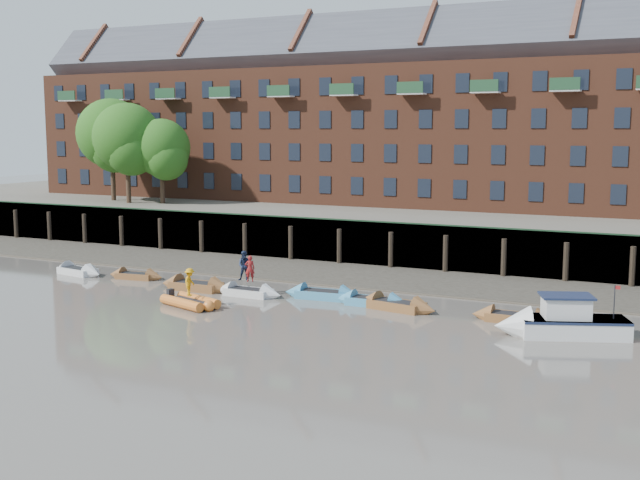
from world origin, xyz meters
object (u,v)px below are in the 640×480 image
Objects in this scene: rowboat_7 at (514,318)px; rib_tender at (192,302)px; rowboat_0 at (78,271)px; rowboat_5 at (372,302)px; person_rower_b at (245,266)px; rowboat_2 at (196,286)px; rowboat_4 at (323,294)px; rowboat_6 at (396,305)px; person_rower_a at (250,269)px; rowboat_3 at (248,292)px; person_rib_crew at (190,282)px; rowboat_1 at (136,276)px; motor_launch at (552,323)px.

rowboat_7 reaches higher than rib_tender.
rowboat_0 reaches higher than rowboat_7.
person_rower_b is at bearing -175.95° from rowboat_5.
rowboat_2 reaches higher than rowboat_4.
rowboat_6 is 3.17× the size of person_rower_a.
rowboat_7 reaches higher than rowboat_3.
rowboat_2 is 12.95m from rowboat_6.
rowboat_6 reaches higher than rowboat_7.
rowboat_5 is 2.87× the size of person_rib_crew.
person_rower_b is (13.74, -0.83, 1.52)m from rowboat_0.
rowboat_3 is 4.11m from rib_tender.
rowboat_1 is at bearing 176.32° from rowboat_7.
rowboat_5 is at bearing -77.01° from person_rib_crew.
rowboat_7 is at bearing -0.16° from rowboat_2.
rowboat_6 is (4.89, -0.86, 0.00)m from rowboat_4.
rowboat_6 is 3.19× the size of person_rib_crew.
rowboat_7 is at bearing -90.11° from person_rib_crew.
motor_launch is at bearing 5.34° from rowboat_0.
rowboat_2 is at bearing 140.50° from rib_tender.
rowboat_0 is at bearing 54.89° from person_rib_crew.
person_rib_crew is (12.62, -4.88, 1.15)m from rowboat_0.
person_rib_crew is (-1.55, -3.90, -0.26)m from person_rower_a.
rib_tender is at bearing -166.98° from rowboat_7.
rowboat_2 reaches higher than rowboat_0.
rowboat_2 is at bearing 160.86° from person_rower_b.
rib_tender is 2.43× the size of person_rower_a.
rowboat_3 is at bearing -179.76° from rowboat_7.
person_rower_a is 1.01× the size of person_rib_crew.
rowboat_2 is at bearing -31.55° from person_rower_a.
motor_launch is at bearing -43.99° from rowboat_7.
rowboat_2 is 0.76× the size of motor_launch.
person_rower_a reaches higher than rowboat_5.
person_rower_b reaches higher than person_rower_a.
person_rib_crew is (-9.06, -4.61, 1.15)m from rowboat_5.
person_rib_crew reaches higher than rib_tender.
rowboat_1 is at bearing 165.40° from rowboat_2.
rowboat_7 is at bearing 32.94° from rib_tender.
motor_launch is (13.53, -2.93, 0.41)m from rowboat_4.
person_rib_crew is at bearing 37.09° from person_rower_a.
rowboat_1 is at bearing 15.46° from rowboat_0.
person_rower_b is (-0.43, 0.15, 0.11)m from person_rower_a.
rowboat_7 is 2.47× the size of person_rower_b.
rowboat_7 is at bearing 8.92° from rowboat_0.
rowboat_5 is at bearing 177.23° from rowboat_6.
rowboat_1 is 0.84× the size of rowboat_4.
rowboat_3 is 0.91× the size of rowboat_4.
rowboat_4 is (13.77, -0.22, 0.04)m from rowboat_1.
person_rower_a reaches higher than rowboat_7.
person_rower_a is (-7.51, -0.71, 1.41)m from rowboat_5.
rowboat_5 is 8.11m from person_rower_b.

